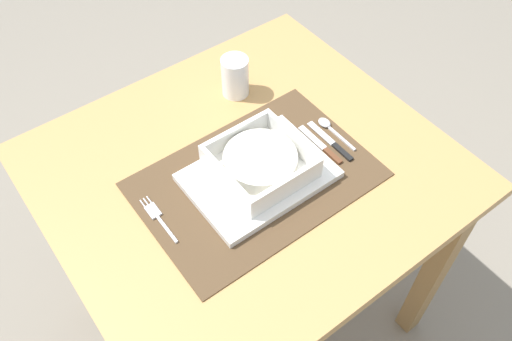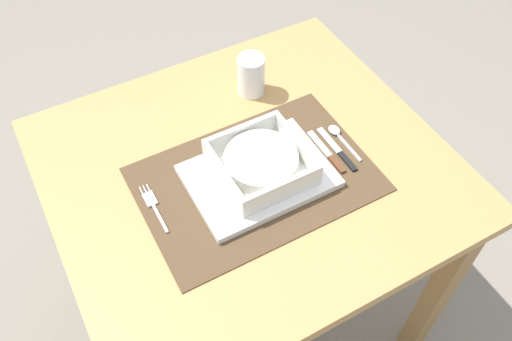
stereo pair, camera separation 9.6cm
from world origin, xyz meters
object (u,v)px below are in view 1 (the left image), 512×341
(spoon, at_px, (328,126))
(butter_knife, at_px, (333,143))
(dining_table, at_px, (247,197))
(fork, at_px, (157,216))
(porridge_bowl, at_px, (260,162))
(bread_knife, at_px, (323,147))
(drinking_glass, at_px, (235,78))

(spoon, xyz_separation_m, butter_knife, (-0.03, -0.04, -0.00))
(dining_table, height_order, fork, fork)
(porridge_bowl, bearing_deg, fork, 171.06)
(porridge_bowl, relative_size, spoon, 1.55)
(butter_knife, bearing_deg, porridge_bowl, 175.00)
(bread_knife, bearing_deg, dining_table, 155.80)
(dining_table, bearing_deg, bread_knife, -19.79)
(dining_table, bearing_deg, drinking_glass, 60.20)
(porridge_bowl, distance_m, bread_knife, 0.16)
(drinking_glass, bearing_deg, bread_knife, -79.78)
(porridge_bowl, distance_m, butter_knife, 0.18)
(fork, xyz_separation_m, spoon, (0.43, -0.02, 0.00))
(bread_knife, height_order, drinking_glass, drinking_glass)
(porridge_bowl, xyz_separation_m, butter_knife, (0.18, -0.03, -0.04))
(bread_knife, bearing_deg, spoon, 33.15)
(dining_table, distance_m, fork, 0.25)
(drinking_glass, bearing_deg, porridge_bowl, -114.12)
(spoon, bearing_deg, fork, -179.85)
(fork, distance_m, bread_knife, 0.39)
(dining_table, bearing_deg, porridge_bowl, -75.86)
(fork, xyz_separation_m, butter_knife, (0.41, -0.06, 0.00))
(dining_table, xyz_separation_m, butter_knife, (0.19, -0.06, 0.12))
(dining_table, xyz_separation_m, fork, (-0.22, -0.00, 0.11))
(fork, distance_m, drinking_glass, 0.39)
(porridge_bowl, distance_m, fork, 0.23)
(dining_table, relative_size, fork, 6.44)
(butter_knife, bearing_deg, bread_knife, 171.19)
(dining_table, height_order, spoon, spoon)
(fork, xyz_separation_m, bread_knife, (0.38, -0.06, 0.00))
(butter_knife, height_order, bread_knife, same)
(dining_table, relative_size, bread_knife, 6.22)
(bread_knife, bearing_deg, butter_knife, -17.14)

